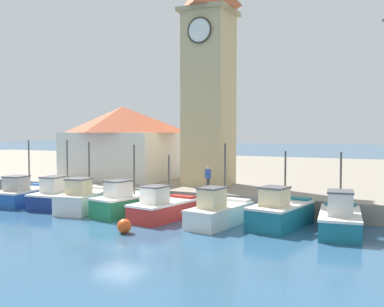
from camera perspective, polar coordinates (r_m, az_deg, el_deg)
ground_plane at (r=24.35m, az=-9.25°, el=-9.14°), size 300.00×300.00×0.00m
quay_wharf at (r=47.75m, az=9.27°, el=-2.50°), size 120.00×40.00×1.13m
fishing_boat_far_left at (r=33.07m, az=-20.59°, el=-4.86°), size 2.70×4.71×4.40m
fishing_boat_left_outer at (r=31.42m, az=-16.26°, el=-5.17°), size 2.52×5.27×4.44m
fishing_boat_left_inner at (r=29.16m, az=-13.46°, el=-5.66°), size 2.75×4.69×4.32m
fishing_boat_mid_left at (r=27.41m, az=-8.24°, el=-6.16°), size 2.61×4.88×4.21m
fishing_boat_center at (r=25.74m, az=-3.77°, el=-6.90°), size 2.60×4.53×3.68m
fishing_boat_mid_right at (r=24.29m, az=3.42°, el=-7.44°), size 2.38×4.79×4.37m
fishing_boat_right_inner at (r=24.15m, az=11.12°, el=-7.38°), size 2.75×4.67×4.00m
fishing_boat_right_outer at (r=23.52m, az=18.28°, el=-7.88°), size 2.59×5.03×4.00m
clock_tower at (r=32.66m, az=2.16°, el=10.22°), size 3.56×3.56×16.92m
warehouse_left at (r=37.47m, az=-8.80°, el=1.51°), size 8.75×6.83×5.90m
mooring_buoy at (r=22.69m, az=-8.59°, el=-9.10°), size 0.72×0.72×0.72m
dock_worker_near_tower at (r=29.31m, az=2.05°, el=-3.12°), size 0.34×0.22×1.62m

